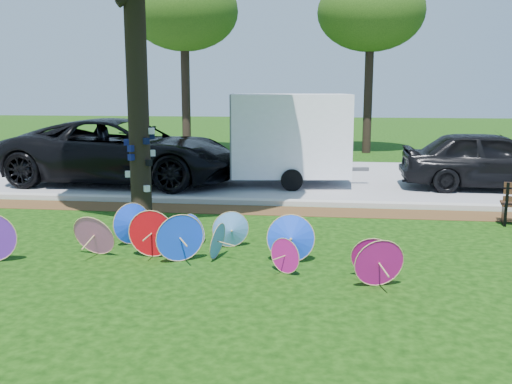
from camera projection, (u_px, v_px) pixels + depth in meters
ground at (208, 273)px, 8.70m from camera, size 90.00×90.00×0.00m
mulch_strip at (248, 210)px, 13.09m from camera, size 90.00×1.00×0.01m
curb at (251, 202)px, 13.76m from camera, size 90.00×0.30×0.12m
street at (268, 177)px, 17.82m from camera, size 90.00×8.00×0.01m
parasol_pile at (187, 238)px, 9.29m from camera, size 6.90×2.40×0.84m
black_van at (123, 151)px, 16.58m from camera, size 6.94×3.52×1.88m
dark_pickup at (490, 160)px, 15.63m from camera, size 4.80×2.01×1.62m
cargo_trailer at (290, 135)px, 16.26m from camera, size 3.49×2.45×2.89m
bg_trees at (373, 9)px, 22.06m from camera, size 19.42×7.07×7.40m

